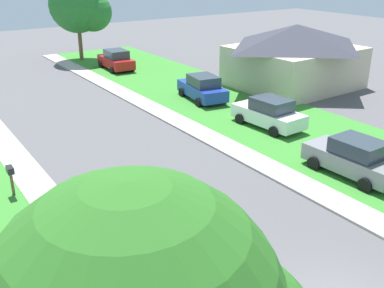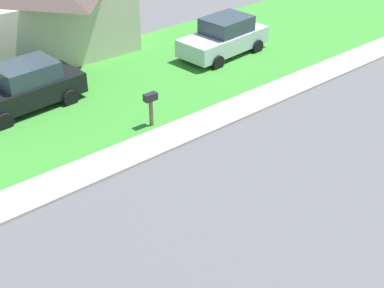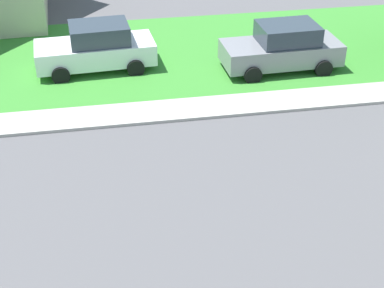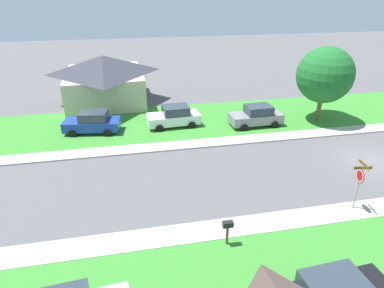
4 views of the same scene
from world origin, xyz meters
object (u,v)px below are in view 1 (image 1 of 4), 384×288
(car_red_far_down_street, at_px, (116,60))
(car_blue_kerbside_mid, at_px, (202,88))
(house_right_setback, at_px, (295,55))
(mailbox, at_px, (11,174))
(car_white_driveway_right, at_px, (269,113))
(stop_sign_far_corner, at_px, (116,228))
(car_grey_across_road, at_px, (354,158))
(tree_across_right, at_px, (81,7))

(car_red_far_down_street, relative_size, car_blue_kerbside_mid, 0.97)
(house_right_setback, xyz_separation_m, mailbox, (-21.86, -6.04, -1.37))
(car_white_driveway_right, xyz_separation_m, mailbox, (-14.13, -0.31, 0.14))
(stop_sign_far_corner, xyz_separation_m, car_white_driveway_right, (12.89, 7.55, -1.01))
(car_red_far_down_street, xyz_separation_m, car_blue_kerbside_mid, (0.88, -11.71, 0.00))
(car_grey_across_road, height_order, house_right_setback, house_right_setback)
(car_grey_across_road, bearing_deg, stop_sign_far_corner, -175.89)
(car_red_far_down_street, distance_m, car_grey_across_road, 24.93)
(stop_sign_far_corner, relative_size, house_right_setback, 0.30)
(car_red_far_down_street, xyz_separation_m, car_white_driveway_right, (0.90, -18.22, 0.00))
(car_blue_kerbside_mid, height_order, car_white_driveway_right, same)
(stop_sign_far_corner, bearing_deg, house_right_setback, 32.80)
(car_blue_kerbside_mid, xyz_separation_m, tree_across_right, (-1.61, 17.03, 4.05))
(mailbox, bearing_deg, house_right_setback, 15.44)
(stop_sign_far_corner, bearing_deg, car_white_driveway_right, 30.36)
(car_red_far_down_street, bearing_deg, car_white_driveway_right, -87.18)
(house_right_setback, bearing_deg, mailbox, -164.56)
(house_right_setback, bearing_deg, tree_across_right, 117.71)
(stop_sign_far_corner, relative_size, car_grey_across_road, 0.64)
(tree_across_right, height_order, mailbox, tree_across_right)
(stop_sign_far_corner, height_order, car_grey_across_road, stop_sign_far_corner)
(car_grey_across_road, height_order, mailbox, car_grey_across_road)
(car_white_driveway_right, relative_size, car_grey_across_road, 1.01)
(car_white_driveway_right, height_order, house_right_setback, house_right_setback)
(car_red_far_down_street, height_order, tree_across_right, tree_across_right)
(tree_across_right, bearing_deg, car_grey_across_road, -89.19)
(car_grey_across_road, xyz_separation_m, mailbox, (-12.93, 6.40, 0.14))
(car_blue_kerbside_mid, xyz_separation_m, house_right_setback, (7.75, -0.78, 1.50))
(stop_sign_far_corner, bearing_deg, car_blue_kerbside_mid, 47.55)
(car_grey_across_road, relative_size, house_right_setback, 0.47)
(car_white_driveway_right, distance_m, car_grey_across_road, 6.81)
(car_red_far_down_street, xyz_separation_m, car_grey_across_road, (-0.30, -24.93, 0.00))
(mailbox, bearing_deg, stop_sign_far_corner, -80.22)
(car_red_far_down_street, relative_size, house_right_setback, 0.47)
(car_white_driveway_right, bearing_deg, car_red_far_down_street, 92.82)
(car_white_driveway_right, distance_m, mailbox, 14.14)
(car_red_far_down_street, distance_m, car_blue_kerbside_mid, 11.74)
(stop_sign_far_corner, xyz_separation_m, mailbox, (-1.25, 7.24, -0.88))
(car_red_far_down_street, bearing_deg, mailbox, -125.54)
(car_blue_kerbside_mid, bearing_deg, mailbox, -154.20)
(car_red_far_down_street, relative_size, car_white_driveway_right, 1.00)
(stop_sign_far_corner, bearing_deg, tree_across_right, 70.10)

